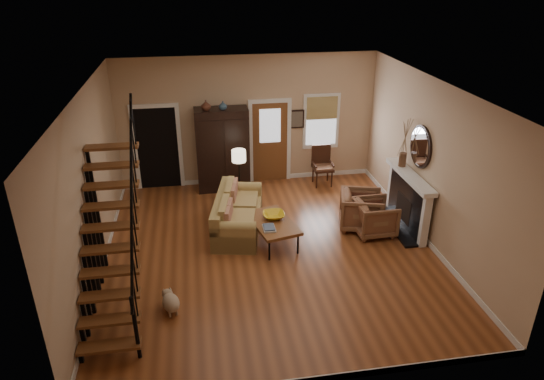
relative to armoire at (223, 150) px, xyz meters
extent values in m
plane|color=brown|center=(0.70, -3.15, -1.05)|extent=(7.00, 7.00, 0.00)
plane|color=white|center=(0.70, -3.15, 2.25)|extent=(7.00, 7.00, 0.00)
cube|color=tan|center=(0.70, 0.35, 0.60)|extent=(6.50, 0.04, 3.30)
cube|color=tan|center=(-2.55, -3.15, 0.60)|extent=(0.04, 7.00, 3.30)
cube|color=tan|center=(3.95, -3.15, 0.60)|extent=(0.04, 7.00, 3.30)
cube|color=black|center=(-1.60, 0.50, 0.00)|extent=(1.00, 0.36, 2.10)
cube|color=brown|center=(1.25, 0.33, 0.00)|extent=(0.90, 0.06, 2.10)
cube|color=silver|center=(2.60, 0.32, 0.50)|extent=(0.96, 0.06, 1.46)
cube|color=black|center=(3.83, -2.65, -0.48)|extent=(0.24, 1.60, 1.15)
cube|color=white|center=(3.77, -2.65, 0.15)|extent=(0.30, 1.95, 0.10)
cylinder|color=silver|center=(3.90, -2.65, 0.80)|extent=(0.05, 0.90, 0.90)
imported|color=#4C2619|center=(-0.35, -0.10, 1.17)|extent=(0.24, 0.24, 0.25)
imported|color=#334C60|center=(0.05, -0.10, 1.16)|extent=(0.20, 0.20, 0.21)
imported|color=gold|center=(0.84, -2.73, -0.49)|extent=(0.45, 0.45, 0.11)
imported|color=brown|center=(3.00, -2.83, -0.67)|extent=(0.85, 0.83, 0.75)
imported|color=brown|center=(2.80, -2.53, -0.64)|extent=(1.10, 1.08, 0.81)
camera|label=1|loc=(-0.62, -11.42, 4.23)|focal=32.00mm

